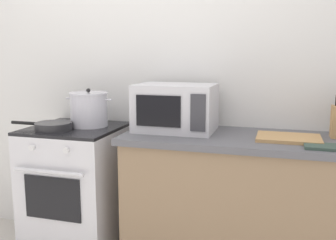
# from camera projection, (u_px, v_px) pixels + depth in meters

# --- Properties ---
(back_wall) EXTENTS (4.40, 0.10, 2.50)m
(back_wall) POSITION_uv_depth(u_px,v_px,m) (181.00, 77.00, 2.72)
(back_wall) COLOR silver
(back_wall) RESTS_ON ground_plane
(lower_cabinet_right) EXTENTS (1.64, 0.56, 0.88)m
(lower_cabinet_right) POSITION_uv_depth(u_px,v_px,m) (260.00, 214.00, 2.36)
(lower_cabinet_right) COLOR #8C7051
(lower_cabinet_right) RESTS_ON ground_plane
(countertop_right) EXTENTS (1.70, 0.60, 0.04)m
(countertop_right) POSITION_uv_depth(u_px,v_px,m) (263.00, 141.00, 2.28)
(countertop_right) COLOR #59595E
(countertop_right) RESTS_ON lower_cabinet_right
(stove) EXTENTS (0.60, 0.64, 0.92)m
(stove) POSITION_uv_depth(u_px,v_px,m) (77.00, 191.00, 2.68)
(stove) COLOR silver
(stove) RESTS_ON ground_plane
(stock_pot) EXTENTS (0.34, 0.26, 0.26)m
(stock_pot) POSITION_uv_depth(u_px,v_px,m) (89.00, 109.00, 2.62)
(stock_pot) COLOR silver
(stock_pot) RESTS_ON stove
(frying_pan) EXTENTS (0.44, 0.24, 0.05)m
(frying_pan) POSITION_uv_depth(u_px,v_px,m) (53.00, 126.00, 2.50)
(frying_pan) COLOR #28282B
(frying_pan) RESTS_ON stove
(microwave) EXTENTS (0.50, 0.37, 0.30)m
(microwave) POSITION_uv_depth(u_px,v_px,m) (176.00, 108.00, 2.46)
(microwave) COLOR silver
(microwave) RESTS_ON countertop_right
(cutting_board) EXTENTS (0.36, 0.26, 0.02)m
(cutting_board) POSITION_uv_depth(u_px,v_px,m) (289.00, 138.00, 2.21)
(cutting_board) COLOR tan
(cutting_board) RESTS_ON countertop_right
(oven_mitt) EXTENTS (0.18, 0.14, 0.02)m
(oven_mitt) POSITION_uv_depth(u_px,v_px,m) (322.00, 147.00, 2.02)
(oven_mitt) COLOR #384C42
(oven_mitt) RESTS_ON countertop_right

